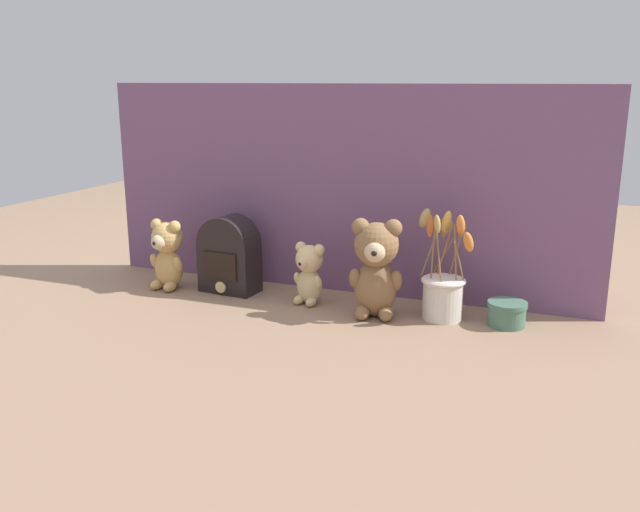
# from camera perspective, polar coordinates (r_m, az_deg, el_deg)

# --- Properties ---
(ground_plane) EXTENTS (4.00, 4.00, 0.00)m
(ground_plane) POSITION_cam_1_polar(r_m,az_deg,el_deg) (1.88, -0.22, -4.27)
(ground_plane) COLOR #8E7056
(backdrop_wall) EXTENTS (1.48, 0.02, 0.60)m
(backdrop_wall) POSITION_cam_1_polar(r_m,az_deg,el_deg) (1.96, 1.57, 5.54)
(backdrop_wall) COLOR #704C70
(backdrop_wall) RESTS_ON ground
(teddy_bear_large) EXTENTS (0.15, 0.13, 0.26)m
(teddy_bear_large) POSITION_cam_1_polar(r_m,az_deg,el_deg) (1.77, 4.73, -0.87)
(teddy_bear_large) COLOR olive
(teddy_bear_large) RESTS_ON ground
(teddy_bear_medium) EXTENTS (0.11, 0.11, 0.21)m
(teddy_bear_medium) POSITION_cam_1_polar(r_m,az_deg,el_deg) (2.06, -12.80, 0.24)
(teddy_bear_medium) COLOR tan
(teddy_bear_medium) RESTS_ON ground
(teddy_bear_small) EXTENTS (0.10, 0.09, 0.17)m
(teddy_bear_small) POSITION_cam_1_polar(r_m,az_deg,el_deg) (1.88, -0.95, -1.38)
(teddy_bear_small) COLOR #DBBC84
(teddy_bear_small) RESTS_ON ground
(flower_vase) EXTENTS (0.17, 0.14, 0.29)m
(flower_vase) POSITION_cam_1_polar(r_m,az_deg,el_deg) (1.79, 10.34, -2.65)
(flower_vase) COLOR silver
(flower_vase) RESTS_ON ground
(vintage_radio) EXTENTS (0.18, 0.11, 0.23)m
(vintage_radio) POSITION_cam_1_polar(r_m,az_deg,el_deg) (2.00, -7.65, 0.06)
(vintage_radio) COLOR black
(vintage_radio) RESTS_ON ground
(decorative_tin_tall) EXTENTS (0.10, 0.10, 0.06)m
(decorative_tin_tall) POSITION_cam_1_polar(r_m,az_deg,el_deg) (1.80, 15.46, -4.69)
(decorative_tin_tall) COLOR #47705B
(decorative_tin_tall) RESTS_ON ground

